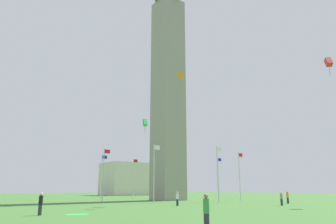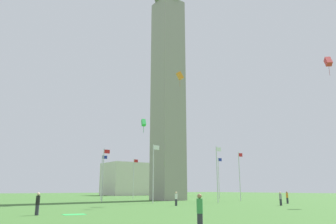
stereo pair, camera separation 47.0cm
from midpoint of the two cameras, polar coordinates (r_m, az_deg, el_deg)
The scene contains 20 objects.
ground_plane at distance 61.64m, azimuth 0.23°, elevation -15.47°, with size 260.00×260.00×0.00m, color #3D6B2D.
obelisk_monument at distance 65.17m, azimuth 0.21°, elevation 5.44°, with size 5.12×5.12×46.54m.
flagpole_n at distance 70.25m, azimuth 9.25°, elevation -11.20°, with size 1.12×0.14×8.67m.
flagpole_ne at distance 74.79m, azimuth 1.95°, elevation -11.50°, with size 1.12×0.14×8.67m.
flagpole_e at distance 72.87m, azimuth -5.94°, elevation -11.38°, with size 1.12×0.14×8.67m.
flagpole_se at distance 65.17m, azimuth -11.53°, elevation -10.94°, with size 1.12×0.14×8.67m.
flagpole_s at distance 55.04m, azimuth -11.21°, elevation -10.51°, with size 1.12×0.14×8.67m.
flagpole_sw at distance 48.68m, azimuth -2.31°, elevation -10.38°, with size 1.12×0.14×8.67m.
flagpole_w at distance 51.53m, azimuth 9.04°, elevation -10.41°, with size 1.12×0.14×8.67m.
flagpole_nw at distance 60.97m, azimuth 12.87°, elevation -10.71°, with size 1.12×0.14×8.67m.
person_black_shirt at distance 28.42m, azimuth -21.78°, elevation -14.96°, with size 0.32×0.32×1.76m.
person_orange_shirt at distance 50.83m, azimuth 20.74°, elevation -14.06°, with size 0.32×0.32×1.71m.
person_gray_shirt at distance 44.29m, azimuth 19.72°, elevation -14.35°, with size 0.32×0.32×1.69m.
person_green_shirt at distance 17.32m, azimuth 6.50°, elevation -17.24°, with size 0.32×0.32×1.78m.
person_white_shirt at distance 41.38m, azimuth 1.79°, elevation -15.19°, with size 0.32×0.32×1.72m.
kite_orange_box at distance 49.81m, azimuth 2.40°, elevation 6.46°, with size 1.26×0.96×2.44m.
kite_green_box at distance 39.04m, azimuth -4.03°, elevation -1.91°, with size 0.62×0.85×1.73m.
kite_red_box at distance 52.60m, azimuth 26.88°, elevation 8.02°, with size 1.48×1.52×2.91m.
distant_building at distance 115.94m, azimuth -4.13°, elevation -11.90°, with size 28.45×12.47×10.72m.
picnic_blanket_near_first_person at distance 28.35m, azimuth -15.90°, elevation -17.16°, with size 1.80×1.40×0.01m, color green.
Camera 2 is at (-35.69, -50.21, 2.02)m, focal length 34.20 mm.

